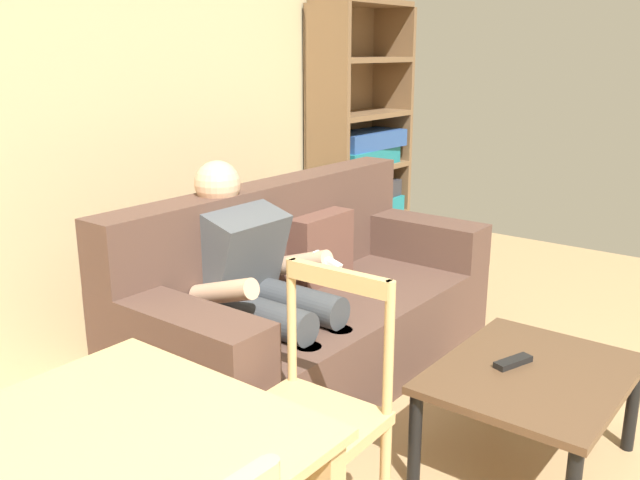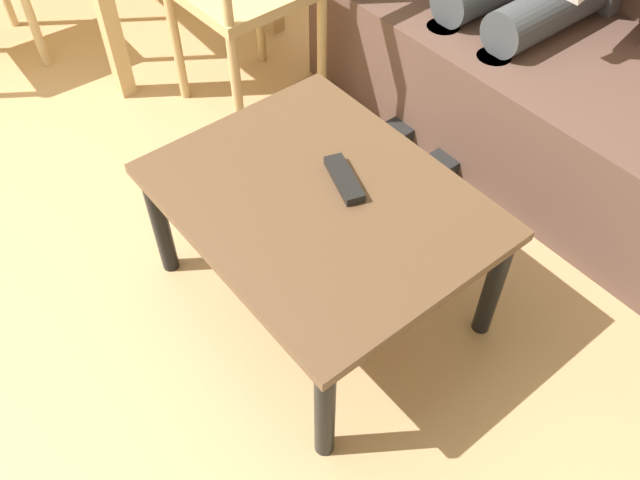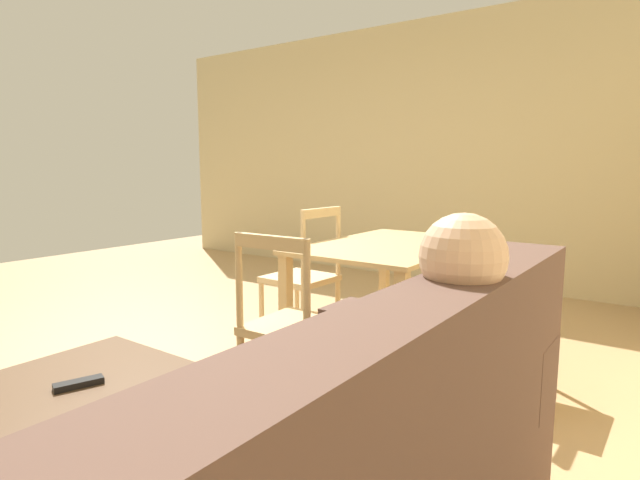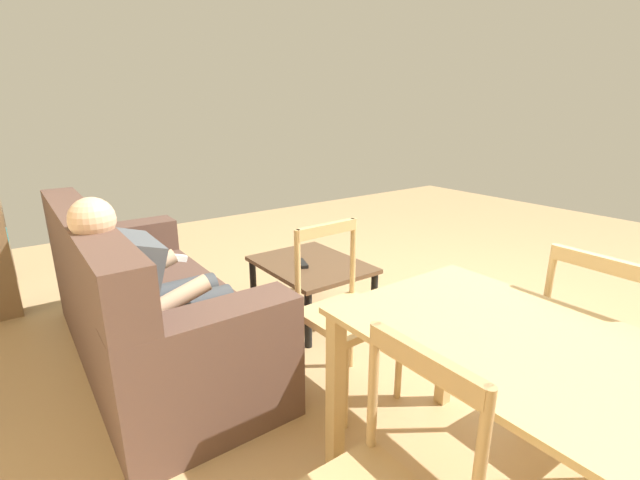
{
  "view_description": "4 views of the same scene",
  "coord_description": "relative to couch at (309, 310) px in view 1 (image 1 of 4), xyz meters",
  "views": [
    {
      "loc": [
        -1.33,
        0.14,
        1.59
      ],
      "look_at": [
        1.11,
        2.03,
        0.72
      ],
      "focal_mm": 38.02,
      "sensor_mm": 36.0,
      "label": 1
    },
    {
      "loc": [
        1.94,
        0.19,
        1.61
      ],
      "look_at": [
        1.01,
        0.93,
        0.25
      ],
      "focal_mm": 37.57,
      "sensor_mm": 36.0,
      "label": 2
    },
    {
      "loc": [
        1.95,
        2.79,
        1.22
      ],
      "look_at": [
        0.15,
        1.48,
        0.9
      ],
      "focal_mm": 29.0,
      "sensor_mm": 36.0,
      "label": 3
    },
    {
      "loc": [
        -1.47,
        2.66,
        1.51
      ],
      "look_at": [
        0.15,
        1.48,
        0.9
      ],
      "focal_mm": 24.58,
      "sensor_mm": 36.0,
      "label": 4
    }
  ],
  "objects": [
    {
      "name": "coffee_table",
      "position": [
        -0.1,
        -1.17,
        0.02
      ],
      "size": [
        0.83,
        0.66,
        0.42
      ],
      "color": "brown",
      "rests_on": "ground_plane"
    },
    {
      "name": "bookshelf",
      "position": [
        1.57,
        0.78,
        0.4
      ],
      "size": [
        0.84,
        0.36,
        1.92
      ],
      "color": "brown",
      "rests_on": "ground_plane"
    },
    {
      "name": "dining_chair_facing_couch",
      "position": [
        -0.98,
        -0.78,
        0.12
      ],
      "size": [
        0.43,
        0.43,
        0.92
      ],
      "color": "tan",
      "rests_on": "ground_plane"
    },
    {
      "name": "person_lounging",
      "position": [
        -0.35,
        0.0,
        0.23
      ],
      "size": [
        0.59,
        0.92,
        1.11
      ],
      "color": "#4C5156",
      "rests_on": "ground_plane"
    },
    {
      "name": "couch",
      "position": [
        0.0,
        0.0,
        0.0
      ],
      "size": [
        2.03,
        0.85,
        0.96
      ],
      "color": "brown",
      "rests_on": "ground_plane"
    },
    {
      "name": "tv_remote",
      "position": [
        -0.11,
        -1.09,
        0.08
      ],
      "size": [
        0.18,
        0.1,
        0.02
      ],
      "primitive_type": "cube",
      "rotation": [
        0.0,
        0.0,
        1.24
      ],
      "color": "black",
      "rests_on": "coffee_table"
    }
  ]
}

